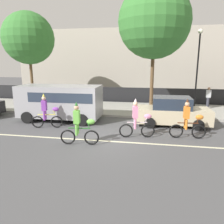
# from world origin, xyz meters

# --- Properties ---
(ground_plane) EXTENTS (80.00, 80.00, 0.00)m
(ground_plane) POSITION_xyz_m (0.00, 0.00, 0.00)
(ground_plane) COLOR #4C4C4F
(road_centre_line) EXTENTS (36.00, 0.14, 0.01)m
(road_centre_line) POSITION_xyz_m (0.00, -0.50, 0.00)
(road_centre_line) COLOR beige
(road_centre_line) RESTS_ON ground
(sidewalk_curb) EXTENTS (60.00, 5.00, 0.15)m
(sidewalk_curb) POSITION_xyz_m (0.00, 6.50, 0.07)
(sidewalk_curb) COLOR #9E9B93
(sidewalk_curb) RESTS_ON ground
(fence_line) EXTENTS (40.00, 0.08, 1.40)m
(fence_line) POSITION_xyz_m (0.00, 9.40, 0.70)
(fence_line) COLOR black
(fence_line) RESTS_ON ground
(building_backdrop) EXTENTS (28.00, 8.00, 7.15)m
(building_backdrop) POSITION_xyz_m (0.95, 18.00, 3.57)
(building_backdrop) COLOR #B2A899
(building_backdrop) RESTS_ON ground
(parade_cyclist_purple) EXTENTS (1.70, 0.54, 1.92)m
(parade_cyclist_purple) POSITION_xyz_m (-3.51, 1.02, 0.84)
(parade_cyclist_purple) COLOR black
(parade_cyclist_purple) RESTS_ON ground
(parade_cyclist_lime) EXTENTS (1.72, 0.51, 1.92)m
(parade_cyclist_lime) POSITION_xyz_m (-0.92, -1.12, 0.84)
(parade_cyclist_lime) COLOR black
(parade_cyclist_lime) RESTS_ON ground
(parade_cyclist_pink) EXTENTS (1.71, 0.53, 1.92)m
(parade_cyclist_pink) POSITION_xyz_m (1.49, 0.28, 0.84)
(parade_cyclist_pink) COLOR black
(parade_cyclist_pink) RESTS_ON ground
(parade_cyclist_orange) EXTENTS (1.72, 0.50, 1.92)m
(parade_cyclist_orange) POSITION_xyz_m (3.87, 0.58, 0.84)
(parade_cyclist_orange) COLOR black
(parade_cyclist_orange) RESTS_ON ground
(parked_van_grey) EXTENTS (5.00, 2.22, 2.18)m
(parked_van_grey) POSITION_xyz_m (-3.36, 2.70, 1.28)
(parked_van_grey) COLOR #99999E
(parked_van_grey) RESTS_ON ground
(parked_car_beige) EXTENTS (4.10, 1.92, 1.64)m
(parked_car_beige) POSITION_xyz_m (3.34, 2.79, 0.78)
(parked_car_beige) COLOR beige
(parked_car_beige) RESTS_ON ground
(street_lamp_post) EXTENTS (0.36, 0.36, 5.86)m
(street_lamp_post) POSITION_xyz_m (5.56, 8.25, 3.99)
(street_lamp_post) COLOR black
(street_lamp_post) RESTS_ON sidewalk_curb
(street_tree_near_lamp) EXTENTS (4.74, 4.74, 8.35)m
(street_tree_near_lamp) POSITION_xyz_m (2.12, 5.55, 6.12)
(street_tree_near_lamp) COLOR brown
(street_tree_near_lamp) RESTS_ON sidewalk_curb
(street_tree_far_corner) EXTENTS (4.27, 4.27, 7.52)m
(street_tree_far_corner) POSITION_xyz_m (-8.13, 7.73, 5.52)
(street_tree_far_corner) COLOR brown
(street_tree_far_corner) RESTS_ON sidewalk_curb
(pedestrian_onlooker) EXTENTS (0.32, 0.20, 1.62)m
(pedestrian_onlooker) POSITION_xyz_m (6.32, 7.30, 1.01)
(pedestrian_onlooker) COLOR #33333D
(pedestrian_onlooker) RESTS_ON sidewalk_curb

